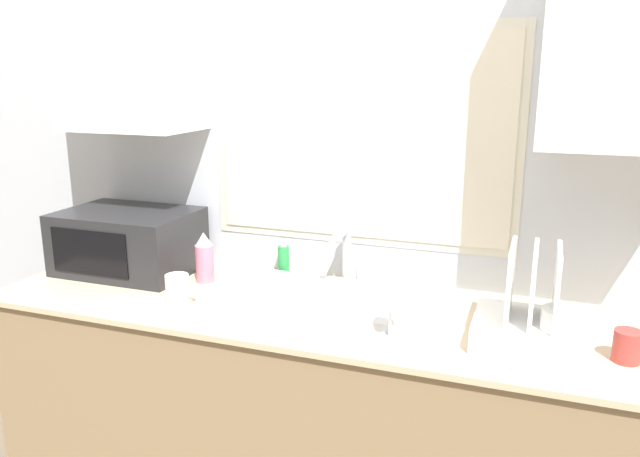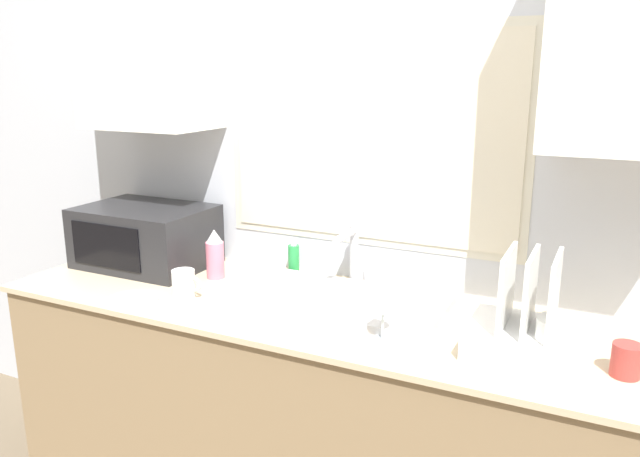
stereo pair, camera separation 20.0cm
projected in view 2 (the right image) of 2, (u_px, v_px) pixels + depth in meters
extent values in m
cube|color=#8C7251|center=(329.00, 429.00, 2.20)|extent=(2.34, 0.65, 0.88)
cube|color=#C6B28E|center=(330.00, 311.00, 2.09)|extent=(2.37, 0.68, 0.02)
cube|color=silver|center=(371.00, 173.00, 2.30)|extent=(6.00, 0.06, 2.60)
cube|color=beige|center=(368.00, 138.00, 2.24)|extent=(1.15, 0.01, 0.80)
cube|color=beige|center=(368.00, 138.00, 2.23)|extent=(1.09, 0.01, 0.74)
cube|color=white|center=(146.00, 31.00, 2.36)|extent=(0.48, 0.32, 0.73)
cube|color=#B2B2B7|center=(329.00, 299.00, 2.13)|extent=(0.79, 0.37, 0.03)
cylinder|color=#B7B7BC|center=(354.00, 255.00, 2.29)|extent=(0.03, 0.03, 0.22)
cylinder|color=#B7B7BC|center=(346.00, 235.00, 2.20)|extent=(0.03, 0.16, 0.03)
cylinder|color=#B7B7BC|center=(366.00, 278.00, 2.29)|extent=(0.02, 0.02, 0.06)
cube|color=#232326|center=(146.00, 236.00, 2.52)|extent=(0.51, 0.36, 0.24)
cube|color=black|center=(106.00, 246.00, 2.38)|extent=(0.33, 0.01, 0.17)
cube|color=white|center=(526.00, 340.00, 1.76)|extent=(0.32, 0.28, 0.07)
cube|color=white|center=(507.00, 288.00, 1.75)|extent=(0.01, 0.22, 0.22)
cube|color=white|center=(530.00, 292.00, 1.72)|extent=(0.01, 0.22, 0.22)
cube|color=white|center=(554.00, 295.00, 1.69)|extent=(0.01, 0.22, 0.22)
cylinder|color=white|center=(559.00, 330.00, 1.67)|extent=(0.12, 0.12, 0.06)
cylinder|color=#D8728C|center=(215.00, 260.00, 2.37)|extent=(0.07, 0.07, 0.14)
cone|color=silver|center=(214.00, 236.00, 2.35)|extent=(0.06, 0.06, 0.05)
cylinder|color=#268C3F|center=(294.00, 259.00, 2.43)|extent=(0.04, 0.04, 0.11)
cylinder|color=white|center=(294.00, 242.00, 2.41)|extent=(0.02, 0.02, 0.03)
cylinder|color=white|center=(184.00, 283.00, 2.18)|extent=(0.08, 0.08, 0.10)
torus|color=white|center=(195.00, 284.00, 2.16)|extent=(0.05, 0.01, 0.05)
cylinder|color=silver|center=(382.00, 340.00, 1.84)|extent=(0.06, 0.06, 0.00)
cylinder|color=silver|center=(383.00, 325.00, 1.82)|extent=(0.01, 0.01, 0.09)
cone|color=silver|center=(383.00, 299.00, 1.80)|extent=(0.07, 0.07, 0.07)
cylinder|color=#A53833|center=(626.00, 360.00, 1.62)|extent=(0.07, 0.07, 0.09)
cylinder|color=white|center=(133.00, 300.00, 2.14)|extent=(0.18, 0.18, 0.01)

